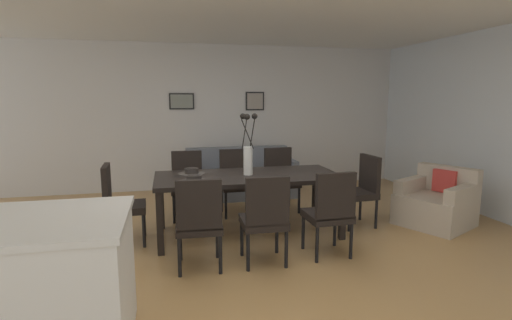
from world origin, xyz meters
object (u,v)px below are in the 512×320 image
Objects in this scene: framed_picture_left at (182,101)px; armchair at (437,203)px; dining_chair_far_right at (236,178)px; dining_chair_head_east at (361,187)px; dining_chair_near_right at (187,181)px; bowl_near_left at (194,178)px; framed_picture_center at (255,101)px; dining_chair_head_west at (118,200)px; sofa at (240,179)px; bowl_near_right at (191,170)px; dining_chair_mid_left at (330,210)px; dining_chair_far_left at (265,215)px; dining_chair_mid_right at (280,176)px; dining_chair_near_left at (199,219)px; dining_table at (248,180)px; centerpiece_vase at (248,151)px.

armchair is at bearing -41.36° from framed_picture_left.
dining_chair_head_east is (1.50, -0.90, 0.00)m from dining_chair_far_right.
dining_chair_near_right is 1.00× the size of dining_chair_far_right.
framed_picture_center is at bearing 64.65° from bowl_near_left.
dining_chair_head_east is 2.92m from framed_picture_center.
dining_chair_head_west reaches higher than bowl_near_left.
framed_picture_left reaches higher than sofa.
bowl_near_right is at bearing 90.00° from bowl_near_left.
dining_chair_mid_left is 1.00× the size of dining_chair_head_east.
dining_chair_far_left is 1.00× the size of dining_chair_head_east.
framed_picture_center reaches higher than bowl_near_right.
dining_chair_far_left reaches higher than sofa.
framed_picture_left is at bearing 90.13° from bowl_near_left.
dining_chair_far_left is at bearing -110.81° from dining_chair_mid_right.
dining_chair_near_right is at bearing 92.08° from bowl_near_right.
dining_chair_mid_right is at bearing -89.56° from framed_picture_center.
framed_picture_left is 1.33m from framed_picture_center.
dining_chair_near_left is at bearing -110.94° from framed_picture_center.
dining_chair_mid_left is 1.20m from dining_chair_head_east.
dining_chair_near_right reaches higher than bowl_near_right.
dining_chair_mid_left is 1.76m from bowl_near_right.
dining_table is 2.39× the size of dining_chair_mid_left.
dining_chair_near_left is 1.77m from dining_chair_near_right.
bowl_near_left is at bearing -14.98° from dining_chair_head_west.
dining_chair_near_right is 2.67× the size of framed_picture_center.
framed_picture_left reaches higher than dining_table.
dining_chair_near_left is at bearing -89.97° from framed_picture_left.
dining_chair_near_right and dining_chair_far_right have the same top height.
bowl_near_left is at bearing 132.56° from dining_chair_far_left.
armchair is (2.49, -1.10, -0.23)m from dining_chair_far_right.
bowl_near_right is at bearing 119.32° from dining_chair_far_left.
bowl_near_left is 1.00× the size of bowl_near_right.
framed_picture_left is (-0.93, 0.66, 1.32)m from sofa.
centerpiece_vase reaches higher than dining_table.
bowl_near_left is (0.02, -1.09, 0.27)m from dining_chair_near_right.
dining_chair_far_right reaches higher than bowl_near_left.
dining_chair_far_right is 0.68m from dining_chair_mid_right.
dining_chair_mid_left is at bearing -89.61° from dining_chair_mid_right.
sofa is at bearing 136.48° from armchair.
bowl_near_left is at bearing -174.09° from dining_chair_head_east.
sofa is 3.08m from armchair.
bowl_near_right reaches higher than dining_table.
dining_chair_far_left is at bearing -91.29° from dining_table.
armchair is at bearing -4.59° from dining_table.
dining_chair_near_left is 0.51× the size of sofa.
dining_chair_head_west is at bearing 148.10° from dining_chair_far_left.
dining_chair_far_right is at bearing -178.16° from dining_chair_mid_right.
dining_chair_far_right is 2.67× the size of framed_picture_center.
dining_chair_mid_left is (0.69, -1.77, 0.00)m from dining_chair_far_right.
dining_chair_mid_right reaches higher than bowl_near_left.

